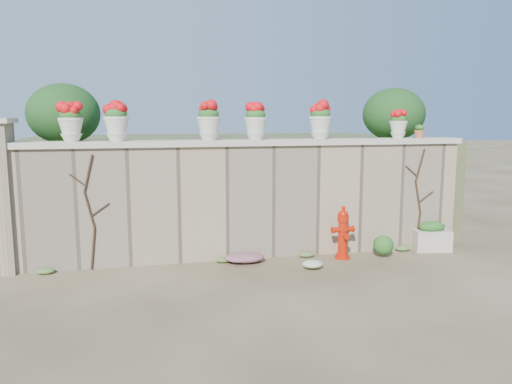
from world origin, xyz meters
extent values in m
plane|color=#4A3B25|center=(0.00, 0.00, 0.00)|extent=(80.00, 80.00, 0.00)
cube|color=gray|center=(0.00, 1.80, 1.00)|extent=(8.00, 0.40, 2.00)
cube|color=beige|center=(0.00, 1.80, 2.05)|extent=(8.10, 0.52, 0.10)
cube|color=#384C23|center=(0.00, 5.00, 1.00)|extent=(9.00, 6.00, 2.00)
ellipsoid|color=#143814|center=(-3.20, 3.00, 2.55)|extent=(1.30, 1.30, 1.10)
ellipsoid|color=#143814|center=(3.40, 3.00, 2.55)|extent=(1.30, 1.30, 1.10)
cylinder|color=black|center=(-2.66, 1.58, 0.35)|extent=(0.12, 0.04, 0.70)
cylinder|color=black|center=(-2.69, 1.58, 1.00)|extent=(0.17, 0.04, 0.61)
cylinder|color=black|center=(-2.67, 1.58, 1.60)|extent=(0.18, 0.04, 0.61)
cylinder|color=black|center=(-2.52, 1.58, 1.00)|extent=(0.30, 0.02, 0.22)
cylinder|color=black|center=(-2.85, 1.58, 1.50)|extent=(0.25, 0.02, 0.21)
cylinder|color=black|center=(3.24, 1.58, 0.35)|extent=(0.12, 0.04, 0.70)
cylinder|color=black|center=(3.22, 1.58, 1.00)|extent=(0.17, 0.04, 0.61)
cylinder|color=black|center=(3.23, 1.58, 1.60)|extent=(0.18, 0.04, 0.61)
cylinder|color=black|center=(3.38, 1.58, 1.00)|extent=(0.30, 0.02, 0.22)
cylinder|color=black|center=(3.05, 1.58, 1.50)|extent=(0.25, 0.02, 0.21)
cylinder|color=#B91A07|center=(1.60, 1.29, 0.02)|extent=(0.27, 0.27, 0.05)
cylinder|color=#B91A07|center=(1.60, 1.29, 0.38)|extent=(0.16, 0.16, 0.59)
cylinder|color=#B91A07|center=(1.60, 1.29, 0.53)|extent=(0.20, 0.20, 0.04)
cylinder|color=#B91A07|center=(1.60, 1.29, 0.73)|extent=(0.20, 0.20, 0.11)
ellipsoid|color=#B91A07|center=(1.60, 1.29, 0.82)|extent=(0.18, 0.18, 0.13)
cylinder|color=#B91A07|center=(1.60, 1.29, 0.90)|extent=(0.07, 0.07, 0.10)
cylinder|color=#B91A07|center=(1.46, 1.28, 0.53)|extent=(0.14, 0.10, 0.10)
cylinder|color=#B91A07|center=(1.73, 1.30, 0.53)|extent=(0.14, 0.10, 0.10)
cylinder|color=#B91A07|center=(1.60, 1.18, 0.43)|extent=(0.09, 0.10, 0.09)
cube|color=beige|center=(3.45, 1.43, 0.19)|extent=(0.72, 0.50, 0.39)
ellipsoid|color=#1E5119|center=(3.45, 1.43, 0.45)|extent=(0.56, 0.39, 0.20)
ellipsoid|color=#1E5119|center=(2.37, 1.23, 0.25)|extent=(0.53, 0.48, 0.50)
ellipsoid|color=#B2237B|center=(-0.24, 1.39, 0.11)|extent=(0.79, 0.53, 0.21)
ellipsoid|color=white|center=(0.80, 0.73, 0.10)|extent=(0.55, 0.44, 0.20)
ellipsoid|color=#1E5119|center=(-2.93, 1.80, 2.53)|extent=(0.34, 0.34, 0.20)
ellipsoid|color=red|center=(-2.93, 1.80, 2.61)|extent=(0.30, 0.30, 0.21)
ellipsoid|color=#1E5119|center=(-2.22, 1.80, 2.55)|extent=(0.36, 0.36, 0.21)
ellipsoid|color=red|center=(-2.22, 1.80, 2.64)|extent=(0.31, 0.31, 0.22)
ellipsoid|color=#1E5119|center=(-0.69, 1.80, 2.54)|extent=(0.35, 0.35, 0.21)
ellipsoid|color=red|center=(-0.69, 1.80, 2.63)|extent=(0.31, 0.31, 0.22)
ellipsoid|color=#1E5119|center=(0.13, 1.80, 2.53)|extent=(0.35, 0.35, 0.21)
ellipsoid|color=red|center=(0.13, 1.80, 2.62)|extent=(0.30, 0.30, 0.22)
ellipsoid|color=#1E5119|center=(1.32, 1.80, 2.55)|extent=(0.36, 0.36, 0.22)
ellipsoid|color=red|center=(1.32, 1.80, 2.64)|extent=(0.31, 0.31, 0.22)
ellipsoid|color=#1E5119|center=(2.87, 1.80, 2.46)|extent=(0.29, 0.29, 0.17)
ellipsoid|color=red|center=(2.87, 1.80, 2.53)|extent=(0.25, 0.25, 0.18)
ellipsoid|color=#1E5119|center=(3.31, 1.80, 2.28)|extent=(0.17, 0.17, 0.12)
camera|label=1|loc=(-1.81, -6.77, 2.50)|focal=35.00mm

